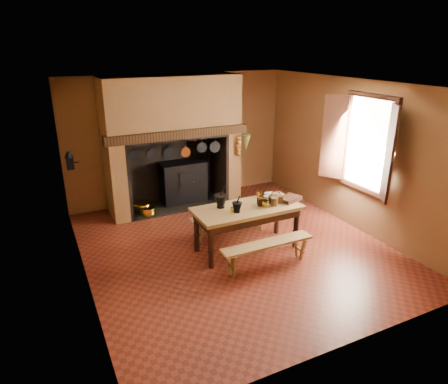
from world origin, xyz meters
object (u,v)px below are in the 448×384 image
object	(u,v)px
work_table	(247,214)
mixing_bowl	(273,196)
iron_range	(183,181)
bench_front	(267,249)
coffee_grinder	(262,201)
wicker_basket	(275,199)

from	to	relation	value
work_table	mixing_bowl	world-z (taller)	mixing_bowl
iron_range	bench_front	distance (m)	3.27
coffee_grinder	mixing_bowl	world-z (taller)	coffee_grinder
iron_range	wicker_basket	size ratio (longest dim) A/B	6.11
bench_front	coffee_grinder	world-z (taller)	coffee_grinder
coffee_grinder	wicker_basket	distance (m)	0.28
coffee_grinder	mixing_bowl	size ratio (longest dim) A/B	0.68
bench_front	wicker_basket	world-z (taller)	wicker_basket
work_table	iron_range	bearing A→B (deg)	94.48
wicker_basket	work_table	bearing A→B (deg)	-166.23
bench_front	mixing_bowl	xyz separation A→B (m)	(0.62, 0.84, 0.50)
work_table	coffee_grinder	size ratio (longest dim) A/B	8.99
coffee_grinder	mixing_bowl	bearing A→B (deg)	45.53
wicker_basket	iron_range	bearing A→B (deg)	122.31
mixing_bowl	wicker_basket	size ratio (longest dim) A/B	1.14
iron_range	coffee_grinder	bearing A→B (deg)	-79.98
coffee_grinder	mixing_bowl	xyz separation A→B (m)	(0.36, 0.19, -0.04)
work_table	bench_front	size ratio (longest dim) A/B	1.17
work_table	coffee_grinder	xyz separation A→B (m)	(0.26, -0.03, 0.20)
iron_range	wicker_basket	world-z (taller)	iron_range
iron_range	coffee_grinder	xyz separation A→B (m)	(0.46, -2.61, 0.39)
iron_range	mixing_bowl	world-z (taller)	iron_range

